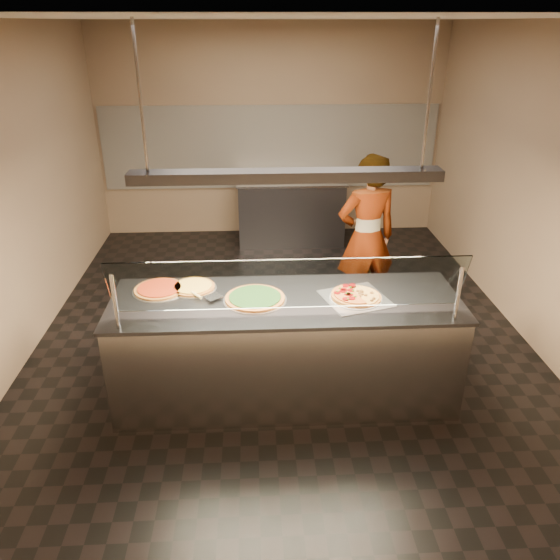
{
  "coord_description": "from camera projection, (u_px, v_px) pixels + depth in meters",
  "views": [
    {
      "loc": [
        -0.28,
        -5.1,
        2.97
      ],
      "look_at": [
        -0.07,
        -1.0,
        1.02
      ],
      "focal_mm": 35.0,
      "sensor_mm": 36.0,
      "label": 1
    }
  ],
  "objects": [
    {
      "name": "lamp_rod_right",
      "position": [
        429.0,
        97.0,
        3.81
      ],
      "size": [
        0.02,
        0.02,
        1.01
      ],
      "primitive_type": "cylinder",
      "color": "#B7B7BC",
      "rests_on": "ceiling"
    },
    {
      "name": "pizza_spatula",
      "position": [
        203.0,
        295.0,
        4.43
      ],
      "size": [
        0.28,
        0.18,
        0.02
      ],
      "color": "#B7B7BC",
      "rests_on": "pizza_spinach"
    },
    {
      "name": "perforated_tray",
      "position": [
        356.0,
        298.0,
        4.44
      ],
      "size": [
        0.61,
        0.61,
        0.01
      ],
      "color": "silver",
      "rests_on": "serving_counter"
    },
    {
      "name": "half_pizza_pepperoni",
      "position": [
        344.0,
        295.0,
        4.42
      ],
      "size": [
        0.31,
        0.44,
        0.05
      ],
      "color": "brown",
      "rests_on": "perforated_tray"
    },
    {
      "name": "ceiling",
      "position": [
        282.0,
        17.0,
        4.6
      ],
      "size": [
        5.0,
        6.0,
        0.02
      ],
      "primitive_type": "cube",
      "color": "silver",
      "rests_on": "wall_back"
    },
    {
      "name": "sneeze_guard",
      "position": [
        289.0,
        285.0,
        3.99
      ],
      "size": [
        2.61,
        0.18,
        0.54
      ],
      "color": "#B7B7BC",
      "rests_on": "serving_counter"
    },
    {
      "name": "wall_front",
      "position": [
        317.0,
        371.0,
        2.53
      ],
      "size": [
        5.0,
        0.02,
        3.0
      ],
      "primitive_type": "cube",
      "color": "#977F61",
      "rests_on": "ground"
    },
    {
      "name": "serving_counter",
      "position": [
        285.0,
        348.0,
        4.63
      ],
      "size": [
        2.85,
        0.94,
        0.93
      ],
      "color": "#B7B7BC",
      "rests_on": "ground"
    },
    {
      "name": "ground",
      "position": [
        281.0,
        326.0,
        5.89
      ],
      "size": [
        5.0,
        6.0,
        0.02
      ],
      "primitive_type": "cube",
      "color": "black",
      "rests_on": "ground"
    },
    {
      "name": "wall_back",
      "position": [
        270.0,
        133.0,
        7.96
      ],
      "size": [
        5.0,
        0.02,
        3.0
      ],
      "primitive_type": "cube",
      "color": "#977F61",
      "rests_on": "ground"
    },
    {
      "name": "prep_table",
      "position": [
        291.0,
        210.0,
        8.0
      ],
      "size": [
        1.55,
        0.74,
        0.93
      ],
      "color": "#3E3E44",
      "rests_on": "ground"
    },
    {
      "name": "tile_band",
      "position": [
        270.0,
        147.0,
        8.02
      ],
      "size": [
        4.9,
        0.02,
        1.2
      ],
      "primitive_type": "cube",
      "color": "silver",
      "rests_on": "wall_back"
    },
    {
      "name": "heat_lamp_housing",
      "position": [
        286.0,
        176.0,
        3.99
      ],
      "size": [
        2.3,
        0.18,
        0.08
      ],
      "primitive_type": "cube",
      "color": "#3E3E44",
      "rests_on": "ceiling"
    },
    {
      "name": "half_pizza_sausage",
      "position": [
        367.0,
        295.0,
        4.43
      ],
      "size": [
        0.31,
        0.44,
        0.04
      ],
      "color": "brown",
      "rests_on": "perforated_tray"
    },
    {
      "name": "pizza_spinach",
      "position": [
        255.0,
        298.0,
        4.42
      ],
      "size": [
        0.51,
        0.51,
        0.03
      ],
      "color": "silver",
      "rests_on": "serving_counter"
    },
    {
      "name": "worker",
      "position": [
        366.0,
        238.0,
        5.77
      ],
      "size": [
        0.73,
        0.56,
        1.79
      ],
      "primitive_type": "imported",
      "rotation": [
        0.0,
        0.0,
        3.35
      ],
      "color": "#26252B",
      "rests_on": "ground"
    },
    {
      "name": "lamp_rod_left",
      "position": [
        140.0,
        99.0,
        3.71
      ],
      "size": [
        0.02,
        0.02,
        1.01
      ],
      "primitive_type": "cylinder",
      "color": "#B7B7BC",
      "rests_on": "ceiling"
    },
    {
      "name": "pizza_tomato",
      "position": [
        159.0,
        289.0,
        4.57
      ],
      "size": [
        0.45,
        0.45,
        0.03
      ],
      "color": "silver",
      "rests_on": "serving_counter"
    },
    {
      "name": "pizza_cheese",
      "position": [
        193.0,
        287.0,
        4.61
      ],
      "size": [
        0.39,
        0.39,
        0.03
      ],
      "color": "silver",
      "rests_on": "serving_counter"
    },
    {
      "name": "wall_right",
      "position": [
        536.0,
        187.0,
        5.37
      ],
      "size": [
        0.02,
        6.0,
        3.0
      ],
      "primitive_type": "cube",
      "color": "#977F61",
      "rests_on": "ground"
    },
    {
      "name": "wall_left",
      "position": [
        15.0,
        194.0,
        5.13
      ],
      "size": [
        0.02,
        6.0,
        3.0
      ],
      "primitive_type": "cube",
      "color": "#977F61",
      "rests_on": "ground"
    }
  ]
}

